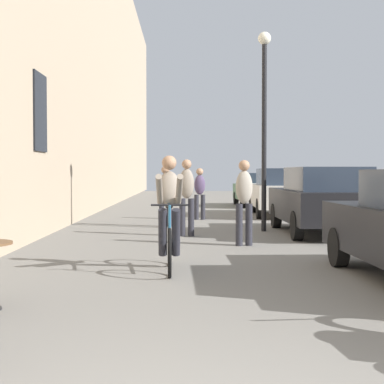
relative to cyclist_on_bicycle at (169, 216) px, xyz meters
The scene contains 10 objects.
building_facade_left 10.05m from the cyclist_on_bicycle, 111.83° to the left, with size 0.54×68.00×12.23m.
cyclist_on_bicycle is the anchor object (origin of this frame).
pedestrian_near 3.20m from the cyclist_on_bicycle, 63.75° to the left, with size 0.37×0.29×1.70m.
pedestrian_mid 4.66m from the cyclist_on_bicycle, 86.45° to the left, with size 0.35×0.25×1.75m.
pedestrian_far 7.09m from the cyclist_on_bicycle, 92.19° to the left, with size 0.37×0.28×1.64m.
pedestrian_furthest 9.43m from the cyclist_on_bicycle, 85.63° to the left, with size 0.36×0.28×1.59m.
street_lamp 6.58m from the cyclist_on_bicycle, 69.07° to the left, with size 0.32×0.32×4.90m.
parked_car_second 6.15m from the cyclist_on_bicycle, 55.56° to the left, with size 1.89×4.43×1.58m.
parked_car_third 11.52m from the cyclist_on_bicycle, 72.31° to the left, with size 2.02×4.53×1.59m.
parked_car_fourth 16.96m from the cyclist_on_bicycle, 78.43° to the left, with size 1.77×4.07×1.44m.
Camera 1 is at (-0.07, -2.77, 1.45)m, focal length 55.51 mm.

